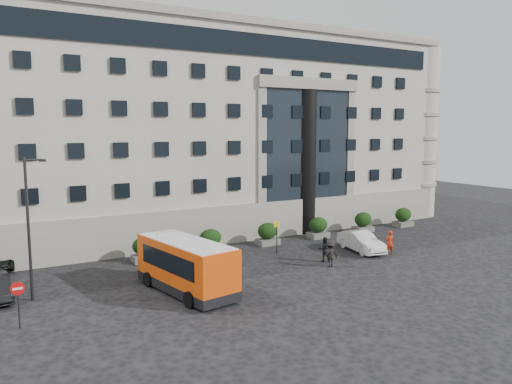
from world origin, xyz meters
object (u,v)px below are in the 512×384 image
hedge_b (210,241)px  hedge_f (403,217)px  hedge_d (318,227)px  pedestrian_c (330,254)px  street_lamp (29,223)px  white_taxi (361,242)px  hedge_a (145,249)px  hedge_e (363,222)px  hedge_c (268,234)px  pedestrian_a (390,243)px  minibus (186,264)px  no_entry_sign (18,295)px  bus_stop_sign (277,231)px  pedestrian_b (324,249)px

hedge_b → hedge_f: size_ratio=1.00×
hedge_d → pedestrian_c: hedge_d is taller
street_lamp → white_taxi: (23.49, -0.76, -3.59)m
hedge_a → hedge_e: 20.80m
hedge_e → pedestrian_c: bearing=-142.3°
hedge_d → hedge_e: bearing=0.0°
hedge_c → street_lamp: bearing=-165.3°
pedestrian_a → hedge_e: bearing=-103.9°
minibus → hedge_c: bearing=27.5°
no_entry_sign → bus_stop_sign: bearing=18.1°
street_lamp → hedge_e: bearing=9.5°
hedge_d → pedestrian_c: 9.18m
bus_stop_sign → hedge_e: bearing=13.9°
hedge_c → bus_stop_sign: size_ratio=0.73×
pedestrian_c → hedge_e: bearing=-137.0°
hedge_d → bus_stop_sign: bus_stop_sign is taller
hedge_d → pedestrian_a: 7.46m
hedge_c → white_taxi: 7.59m
hedge_a → pedestrian_b: (11.21, -6.48, -0.03)m
hedge_e → street_lamp: 29.34m
hedge_f → hedge_b: bearing=180.0°
hedge_a → hedge_d: bearing=0.0°
hedge_b → bus_stop_sign: bus_stop_sign is taller
minibus → pedestrian_a: size_ratio=4.17×
pedestrian_b → hedge_b: bearing=-22.8°
street_lamp → bus_stop_sign: bearing=6.5°
pedestrian_b → pedestrian_c: 1.39m
hedge_b → hedge_c: 5.20m
street_lamp → pedestrian_c: 19.21m
hedge_b → bus_stop_sign: bearing=-33.1°
hedge_f → white_taxi: (-10.44, -5.56, -0.15)m
bus_stop_sign → white_taxi: 6.72m
hedge_e → pedestrian_a: 8.39m
street_lamp → minibus: 8.90m
hedge_e → street_lamp: bearing=-170.5°
hedge_f → bus_stop_sign: 16.76m
hedge_b → hedge_d: bearing=0.0°
hedge_f → no_entry_sign: size_ratio=0.79×
hedge_d → pedestrian_b: (-4.39, -6.48, -0.03)m
minibus → pedestrian_a: minibus is taller
hedge_e → white_taxi: bearing=-133.3°
street_lamp → pedestrian_a: size_ratio=4.34×
hedge_d → hedge_f: size_ratio=1.00×
hedge_a → pedestrian_b: size_ratio=1.03×
pedestrian_a → pedestrian_c: pedestrian_a is taller
street_lamp → bus_stop_sign: (17.44, 2.00, -2.64)m
hedge_f → minibus: 27.16m
no_entry_sign → hedge_e: bearing=16.5°
hedge_f → pedestrian_c: (-15.28, -7.78, -0.03)m
no_entry_sign → white_taxi: 24.79m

